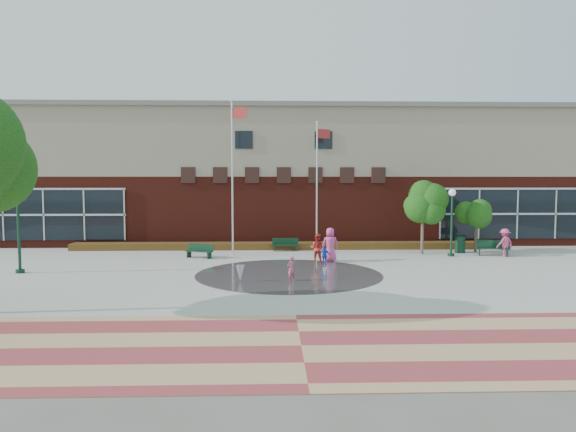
{
  "coord_description": "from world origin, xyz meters",
  "views": [
    {
      "loc": [
        -0.74,
        -19.92,
        4.27
      ],
      "look_at": [
        0.0,
        4.0,
        2.6
      ],
      "focal_mm": 32.0,
      "sensor_mm": 36.0,
      "label": 1
    }
  ],
  "objects_px": {
    "flagpole_right": "(318,180)",
    "trash_can": "(460,244)",
    "bench_left": "(199,254)",
    "flagpole_left": "(233,169)",
    "child_splash": "(291,269)"
  },
  "relations": [
    {
      "from": "flagpole_left",
      "to": "trash_can",
      "type": "height_order",
      "value": "flagpole_left"
    },
    {
      "from": "flagpole_left",
      "to": "flagpole_right",
      "type": "relative_size",
      "value": 1.14
    },
    {
      "from": "flagpole_right",
      "to": "trash_can",
      "type": "height_order",
      "value": "flagpole_right"
    },
    {
      "from": "trash_can",
      "to": "child_splash",
      "type": "distance_m",
      "value": 13.13
    },
    {
      "from": "flagpole_right",
      "to": "bench_left",
      "type": "height_order",
      "value": "flagpole_right"
    },
    {
      "from": "trash_can",
      "to": "child_splash",
      "type": "height_order",
      "value": "child_splash"
    },
    {
      "from": "flagpole_right",
      "to": "trash_can",
      "type": "xyz_separation_m",
      "value": [
        8.37,
        -0.49,
        -3.78
      ]
    },
    {
      "from": "bench_left",
      "to": "child_splash",
      "type": "xyz_separation_m",
      "value": [
        4.8,
        -6.63,
        0.29
      ]
    },
    {
      "from": "bench_left",
      "to": "flagpole_right",
      "type": "bearing_deg",
      "value": 41.99
    },
    {
      "from": "flagpole_left",
      "to": "flagpole_right",
      "type": "distance_m",
      "value": 5.02
    },
    {
      "from": "flagpole_left",
      "to": "flagpole_right",
      "type": "height_order",
      "value": "flagpole_left"
    },
    {
      "from": "flagpole_right",
      "to": "bench_left",
      "type": "bearing_deg",
      "value": 172.76
    },
    {
      "from": "flagpole_left",
      "to": "flagpole_right",
      "type": "xyz_separation_m",
      "value": [
        4.86,
        1.13,
        -0.57
      ]
    },
    {
      "from": "trash_can",
      "to": "child_splash",
      "type": "relative_size",
      "value": 0.96
    },
    {
      "from": "bench_left",
      "to": "flagpole_left",
      "type": "bearing_deg",
      "value": 52.28
    }
  ]
}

